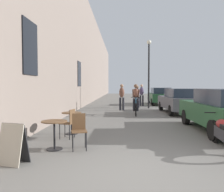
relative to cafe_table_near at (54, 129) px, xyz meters
The scene contains 16 objects.
ground_plane 2.56m from the cafe_table_near, 37.13° to the right, with size 88.00×88.00×0.00m, color slate.
building_facade_left 13.20m from the cafe_table_near, 96.63° to the left, with size 0.54×68.00×9.13m.
cafe_table_near is the anchor object (origin of this frame).
cafe_chair_near_toward_street 0.61m from the cafe_table_near, ahead, with size 0.46×0.46×0.89m.
cafe_table_mid 1.79m from the cafe_table_near, 88.96° to the left, with size 0.64×0.64×0.72m.
cafe_chair_mid_toward_street 1.16m from the cafe_table_near, 84.75° to the left, with size 0.46×0.46×0.89m.
sandwich_board_sign 1.17m from the cafe_table_near, 116.88° to the right, with size 0.63×0.51×0.84m.
cyclist_on_bicycle 7.29m from the cafe_table_near, 69.87° to the left, with size 0.52×1.76×1.74m.
pedestrian_near 9.22m from the cafe_table_near, 79.11° to the left, with size 0.36×0.27×1.72m.
pedestrian_mid 11.38m from the cafe_table_near, 75.17° to the left, with size 0.36×0.27×1.62m.
pedestrian_far 12.91m from the cafe_table_near, 74.87° to the left, with size 0.35×0.26×1.74m.
street_lamp 11.47m from the cafe_table_near, 70.71° to the left, with size 0.32×0.32×4.90m.
parked_car_nearest 5.67m from the cafe_table_near, 24.12° to the left, with size 1.80×4.22×1.50m.
parked_car_second 9.13m from the cafe_table_near, 56.07° to the left, with size 1.78×4.11×1.45m.
parked_car_third 14.78m from the cafe_table_near, 69.88° to the left, with size 1.84×4.16×1.46m.
parked_motorcycle 4.25m from the cafe_table_near, ahead, with size 0.62×2.14×0.92m.
Camera 1 is at (-0.34, -3.86, 1.58)m, focal length 35.17 mm.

